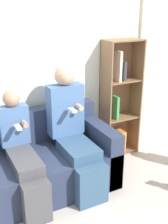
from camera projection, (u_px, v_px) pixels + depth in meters
ground_plane at (59, 214)px, 2.69m from camera, size 14.00×14.00×0.00m
back_wall at (21, 65)px, 3.02m from camera, size 10.00×0.06×2.55m
curtain_panel at (161, 64)px, 3.88m from camera, size 0.79×0.04×2.24m
couch at (32, 167)px, 2.97m from camera, size 1.73×0.82×0.81m
adult_seated at (73, 128)px, 2.96m from camera, size 0.38×0.78×1.30m
child_seated at (22, 152)px, 2.71m from camera, size 0.30×0.77×1.10m
bookshelf at (118, 102)px, 3.63m from camera, size 0.48×0.27×1.50m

